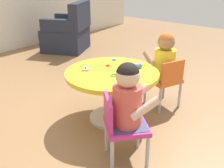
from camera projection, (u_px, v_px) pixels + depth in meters
The scene contains 13 objects.
ground_plane at pixel (112, 119), 2.61m from camera, with size 10.00×10.00×0.00m, color olive.
craft_table at pixel (112, 84), 2.46m from camera, with size 0.86×0.86×0.50m.
child_chair_left at pixel (122, 126), 1.93m from camera, with size 0.42×0.42×0.54m.
seated_child_left at pixel (128, 97), 1.85m from camera, with size 0.44×0.43×0.51m.
child_chair_right at pixel (165, 80), 2.73m from camera, with size 0.39×0.39×0.54m.
seated_child_right at pixel (165, 58), 2.67m from camera, with size 0.38×0.42×0.51m.
armchair_dark at pixel (68, 33), 4.70m from camera, with size 0.95×0.96×0.85m.
rolling_pin at pixel (134, 66), 2.46m from camera, with size 0.22×0.12×0.05m.
craft_scissors at pixel (85, 70), 2.45m from camera, with size 0.13×0.13×0.01m.
playdough_blob_0 at pixel (127, 82), 2.17m from camera, with size 0.12×0.12×0.02m, color #CC99E5.
cookie_cutter_0 at pixel (108, 66), 2.55m from camera, with size 0.05×0.05×0.01m, color red.
cookie_cutter_1 at pixel (113, 75), 2.31m from camera, with size 0.06×0.06×0.01m, color #4CB259.
cookie_cutter_2 at pixel (114, 60), 2.71m from camera, with size 0.05×0.05×0.01m, color #3F99D8.
Camera 1 is at (-1.73, -1.45, 1.36)m, focal length 42.37 mm.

